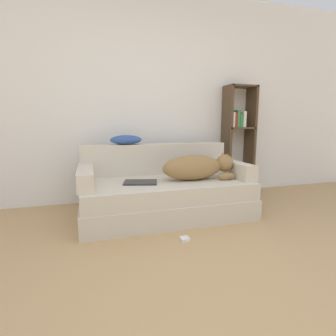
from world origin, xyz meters
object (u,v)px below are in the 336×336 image
Objects in this scene: throw_pillow at (126,140)px; power_adapter at (185,239)px; laptop at (141,182)px; dog at (198,167)px; couch at (165,198)px; bookshelf at (238,133)px.

throw_pillow reaches higher than power_adapter.
power_adapter is at bearing -72.66° from throw_pillow.
laptop is 0.63m from throw_pillow.
power_adapter is at bearing -121.64° from dog.
couch is at bearing 167.99° from dog.
laptop is at bearing -81.16° from throw_pillow.
dog is at bearing -12.01° from couch.
couch is 1.19× the size of bookshelf.
bookshelf reaches higher than laptop.
couch is at bearing 27.88° from laptop.
dog is 1.17m from bookshelf.
throw_pillow is (-0.07, 0.47, 0.41)m from laptop.
laptop reaches higher than couch.
power_adapter is at bearing -135.00° from bookshelf.
throw_pillow reaches higher than dog.
couch is at bearing -154.48° from bookshelf.
laptop is at bearing 113.42° from power_adapter.
bookshelf is (1.61, 0.19, 0.05)m from throw_pillow.
dog is 10.76× the size of power_adapter.
bookshelf reaches higher than throw_pillow.
dog is 2.14× the size of laptop.
throw_pillow reaches higher than couch.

